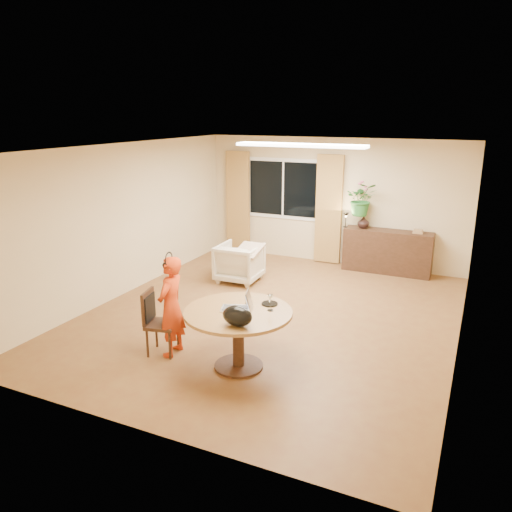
{
  "coord_description": "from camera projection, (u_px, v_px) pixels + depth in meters",
  "views": [
    {
      "loc": [
        2.84,
        -6.72,
        3.1
      ],
      "look_at": [
        -0.16,
        -0.2,
        1.02
      ],
      "focal_mm": 35.0,
      "sensor_mm": 36.0,
      "label": 1
    }
  ],
  "objects": [
    {
      "name": "throw",
      "position": [
        249.0,
        246.0,
        9.12
      ],
      "size": [
        0.47,
        0.56,
        0.03
      ],
      "primitive_type": null,
      "rotation": [
        0.0,
        0.0,
        -0.03
      ],
      "color": "beige",
      "rests_on": "armchair"
    },
    {
      "name": "sideboard",
      "position": [
        387.0,
        252.0,
        9.88
      ],
      "size": [
        1.71,
        0.42,
        0.86
      ],
      "primitive_type": "cube",
      "color": "black",
      "rests_on": "floor"
    },
    {
      "name": "dining_chair",
      "position": [
        162.0,
        323.0,
        6.54
      ],
      "size": [
        0.49,
        0.47,
        0.87
      ],
      "primitive_type": null,
      "rotation": [
        0.0,
        0.0,
        0.23
      ],
      "color": "black",
      "rests_on": "floor"
    },
    {
      "name": "handbag",
      "position": [
        237.0,
        316.0,
        5.62
      ],
      "size": [
        0.38,
        0.25,
        0.24
      ],
      "primitive_type": null,
      "rotation": [
        0.0,
        0.0,
        0.12
      ],
      "color": "black",
      "rests_on": "dining_table"
    },
    {
      "name": "tumbler",
      "position": [
        248.0,
        300.0,
        6.28
      ],
      "size": [
        0.08,
        0.08,
        0.11
      ],
      "primitive_type": null,
      "rotation": [
        0.0,
        0.0,
        -0.02
      ],
      "color": "white",
      "rests_on": "dining_table"
    },
    {
      "name": "vase",
      "position": [
        363.0,
        222.0,
        9.93
      ],
      "size": [
        0.27,
        0.27,
        0.25
      ],
      "primitive_type": "imported",
      "rotation": [
        0.0,
        0.0,
        0.15
      ],
      "color": "black",
      "rests_on": "sideboard"
    },
    {
      "name": "curtain_left",
      "position": [
        238.0,
        202.0,
        11.16
      ],
      "size": [
        0.55,
        0.08,
        2.25
      ],
      "primitive_type": "cube",
      "color": "olive",
      "rests_on": "wall_back"
    },
    {
      "name": "laptop",
      "position": [
        235.0,
        300.0,
        6.1
      ],
      "size": [
        0.44,
        0.36,
        0.25
      ],
      "primitive_type": null,
      "rotation": [
        0.0,
        0.0,
        0.33
      ],
      "color": "#B7B7BC",
      "rests_on": "dining_table"
    },
    {
      "name": "floor",
      "position": [
        271.0,
        316.0,
        7.87
      ],
      "size": [
        6.5,
        6.5,
        0.0
      ],
      "primitive_type": "plane",
      "color": "brown",
      "rests_on": "ground"
    },
    {
      "name": "pot_lid",
      "position": [
        270.0,
        303.0,
        6.28
      ],
      "size": [
        0.22,
        0.22,
        0.03
      ],
      "primitive_type": null,
      "rotation": [
        0.0,
        0.0,
        0.06
      ],
      "color": "white",
      "rests_on": "dining_table"
    },
    {
      "name": "wall_left",
      "position": [
        125.0,
        220.0,
        8.61
      ],
      "size": [
        0.0,
        6.5,
        6.5
      ],
      "primitive_type": "plane",
      "rotation": [
        1.57,
        0.0,
        1.57
      ],
      "color": "#CAB383",
      "rests_on": "floor"
    },
    {
      "name": "bouquet",
      "position": [
        362.0,
        199.0,
        9.83
      ],
      "size": [
        0.71,
        0.66,
        0.66
      ],
      "primitive_type": "imported",
      "rotation": [
        0.0,
        0.0,
        0.28
      ],
      "color": "#296D2C",
      "rests_on": "vase"
    },
    {
      "name": "ceiling",
      "position": [
        272.0,
        148.0,
        7.14
      ],
      "size": [
        6.5,
        6.5,
        0.0
      ],
      "primitive_type": "plane",
      "rotation": [
        3.14,
        0.0,
        0.0
      ],
      "color": "white",
      "rests_on": "wall_back"
    },
    {
      "name": "child",
      "position": [
        171.0,
        306.0,
        6.46
      ],
      "size": [
        0.51,
        0.36,
        1.34
      ],
      "primitive_type": "imported",
      "rotation": [
        0.0,
        0.0,
        -1.49
      ],
      "color": "red",
      "rests_on": "floor"
    },
    {
      "name": "curtain_right",
      "position": [
        329.0,
        210.0,
        10.32
      ],
      "size": [
        0.55,
        0.08,
        2.25
      ],
      "primitive_type": "cube",
      "color": "olive",
      "rests_on": "wall_back"
    },
    {
      "name": "dining_table",
      "position": [
        238.0,
        323.0,
        6.13
      ],
      "size": [
        1.34,
        1.34,
        0.76
      ],
      "color": "brown",
      "rests_on": "floor"
    },
    {
      "name": "desk_lamp",
      "position": [
        346.0,
        219.0,
        10.02
      ],
      "size": [
        0.15,
        0.15,
        0.31
      ],
      "primitive_type": null,
      "rotation": [
        0.0,
        0.0,
        0.24
      ],
      "color": "black",
      "rests_on": "sideboard"
    },
    {
      "name": "armchair",
      "position": [
        240.0,
        263.0,
        9.39
      ],
      "size": [
        0.8,
        0.82,
        0.72
      ],
      "primitive_type": "imported",
      "rotation": [
        0.0,
        0.0,
        3.18
      ],
      "color": "beige",
      "rests_on": "floor"
    },
    {
      "name": "wall_right",
      "position": [
        468.0,
        257.0,
        6.4
      ],
      "size": [
        0.0,
        6.5,
        6.5
      ],
      "primitive_type": "plane",
      "rotation": [
        1.57,
        0.0,
        -1.57
      ],
      "color": "#CAB383",
      "rests_on": "floor"
    },
    {
      "name": "ceiling_panel",
      "position": [
        301.0,
        145.0,
        8.2
      ],
      "size": [
        2.2,
        0.35,
        0.05
      ],
      "primitive_type": "cube",
      "color": "white",
      "rests_on": "ceiling"
    },
    {
      "name": "wall_back",
      "position": [
        333.0,
        202.0,
        10.34
      ],
      "size": [
        5.5,
        0.0,
        5.5
      ],
      "primitive_type": "plane",
      "rotation": [
        1.57,
        0.0,
        0.0
      ],
      "color": "#CAB383",
      "rests_on": "floor"
    },
    {
      "name": "window",
      "position": [
        283.0,
        189.0,
        10.71
      ],
      "size": [
        1.7,
        0.03,
        1.3
      ],
      "color": "white",
      "rests_on": "wall_back"
    },
    {
      "name": "wine_glass",
      "position": [
        270.0,
        302.0,
        6.07
      ],
      "size": [
        0.08,
        0.08,
        0.21
      ],
      "primitive_type": null,
      "rotation": [
        0.0,
        0.0,
        -0.1
      ],
      "color": "white",
      "rests_on": "dining_table"
    },
    {
      "name": "book_stack",
      "position": [
        418.0,
        231.0,
        9.53
      ],
      "size": [
        0.22,
        0.2,
        0.08
      ],
      "primitive_type": null,
      "rotation": [
        0.0,
        0.0,
        -0.34
      ],
      "color": "#8A6346",
      "rests_on": "sideboard"
    }
  ]
}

